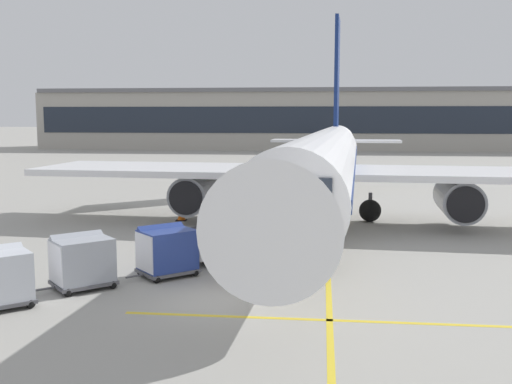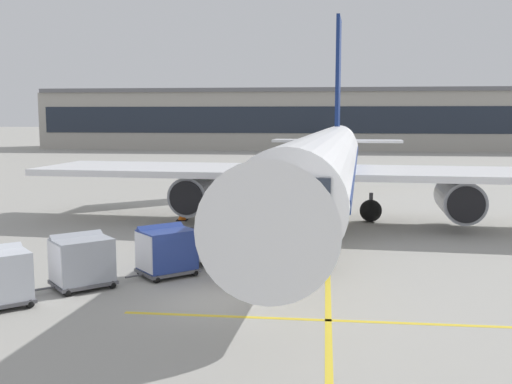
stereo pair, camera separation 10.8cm
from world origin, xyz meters
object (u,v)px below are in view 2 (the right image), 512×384
(ground_crew_wingwalker, at_px, (230,243))
(ground_crew_marshaller, at_px, (233,235))
(ground_crew_by_carts, at_px, (223,253))
(baggage_cart_lead, at_px, (166,250))
(parked_airplane, at_px, (324,164))
(ground_crew_by_loader, at_px, (148,251))
(safety_cone_engine_keepout, at_px, (182,215))
(baggage_cart_second, at_px, (82,260))
(belt_loader, at_px, (227,239))

(ground_crew_wingwalker, bearing_deg, ground_crew_marshaller, 94.65)
(ground_crew_by_carts, bearing_deg, baggage_cart_lead, 171.85)
(ground_crew_marshaller, bearing_deg, ground_crew_wingwalker, -85.35)
(ground_crew_wingwalker, bearing_deg, parked_airplane, 70.84)
(ground_crew_marshaller, distance_m, ground_crew_wingwalker, 1.64)
(ground_crew_by_loader, relative_size, safety_cone_engine_keepout, 2.58)
(ground_crew_by_carts, bearing_deg, safety_cone_engine_keepout, 110.24)
(parked_airplane, distance_m, baggage_cart_second, 16.54)
(baggage_cart_second, height_order, ground_crew_marshaller, baggage_cart_second)
(parked_airplane, bearing_deg, safety_cone_engine_keepout, -178.73)
(belt_loader, distance_m, ground_crew_by_carts, 3.41)
(baggage_cart_second, height_order, safety_cone_engine_keepout, baggage_cart_second)
(safety_cone_engine_keepout, bearing_deg, ground_crew_marshaller, -63.77)
(belt_loader, relative_size, safety_cone_engine_keepout, 7.13)
(belt_loader, relative_size, baggage_cart_lead, 1.89)
(baggage_cart_lead, bearing_deg, ground_crew_by_carts, -8.15)
(ground_crew_by_loader, xyz_separation_m, safety_cone_engine_keepout, (-1.64, 12.16, -0.67))
(ground_crew_wingwalker, distance_m, safety_cone_engine_keepout, 11.40)
(parked_airplane, relative_size, ground_crew_wingwalker, 24.21)
(baggage_cart_lead, relative_size, ground_crew_by_loader, 1.46)
(ground_crew_marshaller, bearing_deg, parked_airplane, 66.96)
(baggage_cart_lead, bearing_deg, belt_loader, 59.24)
(baggage_cart_lead, bearing_deg, ground_crew_by_loader, -159.44)
(baggage_cart_lead, bearing_deg, safety_cone_engine_keepout, 100.81)
(parked_airplane, distance_m, belt_loader, 10.25)
(baggage_cart_lead, height_order, baggage_cart_second, same)
(parked_airplane, bearing_deg, ground_crew_marshaller, -113.04)
(parked_airplane, bearing_deg, belt_loader, -114.31)
(baggage_cart_second, bearing_deg, safety_cone_engine_keepout, 88.94)
(belt_loader, distance_m, safety_cone_engine_keepout, 9.78)
(ground_crew_wingwalker, bearing_deg, baggage_cart_second, -144.39)
(baggage_cart_second, height_order, ground_crew_by_carts, baggage_cart_second)
(belt_loader, distance_m, baggage_cart_second, 6.62)
(parked_airplane, relative_size, safety_cone_engine_keepout, 62.52)
(baggage_cart_second, xyz_separation_m, safety_cone_engine_keepout, (0.26, 13.85, -0.67))
(ground_crew_by_loader, bearing_deg, safety_cone_engine_keepout, 97.67)
(ground_crew_by_loader, distance_m, ground_crew_wingwalker, 3.31)
(baggage_cart_second, bearing_deg, parked_airplane, 58.99)
(baggage_cart_second, distance_m, safety_cone_engine_keepout, 13.87)
(ground_crew_by_carts, height_order, ground_crew_wingwalker, same)
(belt_loader, bearing_deg, baggage_cart_second, -131.09)
(baggage_cart_lead, bearing_deg, ground_crew_marshaller, 56.16)
(belt_loader, bearing_deg, parked_airplane, 65.69)
(ground_crew_by_loader, height_order, ground_crew_wingwalker, same)
(parked_airplane, xyz_separation_m, ground_crew_by_loader, (-6.54, -12.34, -2.36))
(ground_crew_by_carts, bearing_deg, parked_airplane, 73.56)
(ground_crew_by_loader, height_order, ground_crew_by_carts, same)
(ground_crew_by_loader, distance_m, ground_crew_marshaller, 4.30)
(baggage_cart_lead, bearing_deg, parked_airplane, 63.99)
(parked_airplane, relative_size, belt_loader, 8.76)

